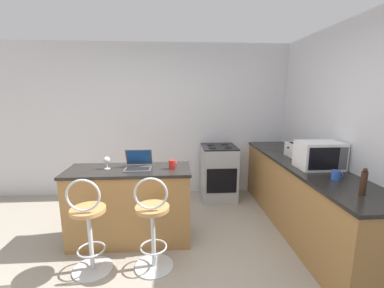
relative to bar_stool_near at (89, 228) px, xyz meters
name	(u,v)px	position (x,y,z in m)	size (l,w,h in m)	color
ground_plane	(159,283)	(0.69, -0.23, -0.47)	(20.00, 20.00, 0.00)	gray
wall_back	(165,121)	(0.69, 2.11, 0.83)	(12.00, 0.06, 2.60)	silver
breakfast_bar	(130,205)	(0.31, 0.55, -0.02)	(1.44, 0.56, 0.91)	#9E703D
counter_right	(302,196)	(2.51, 0.68, -0.02)	(0.64, 2.83, 0.91)	#9E703D
bar_stool_near	(89,228)	(0.00, 0.00, 0.00)	(0.40, 0.40, 1.01)	silver
bar_stool_far	(153,226)	(0.62, 0.00, 0.00)	(0.40, 0.40, 1.01)	silver
laptop	(138,163)	(0.42, 0.58, 0.49)	(0.31, 0.29, 0.22)	#47474C
microwave	(320,155)	(2.54, 0.43, 0.59)	(0.49, 0.34, 0.32)	white
toaster	(296,150)	(2.54, 0.99, 0.53)	(0.23, 0.29, 0.19)	silver
stove_range	(219,172)	(1.59, 1.75, -0.02)	(0.57, 0.61, 0.92)	#9EA3A8
wine_glass_tall	(107,160)	(0.06, 0.57, 0.54)	(0.07, 0.07, 0.14)	silver
mug_red	(172,164)	(0.82, 0.52, 0.49)	(0.09, 0.07, 0.10)	red
pepper_mill	(364,182)	(2.49, -0.37, 0.55)	(0.05, 0.05, 0.24)	#331E14
mug_blue	(336,175)	(2.50, 0.03, 0.48)	(0.11, 0.09, 0.10)	#2D51AD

